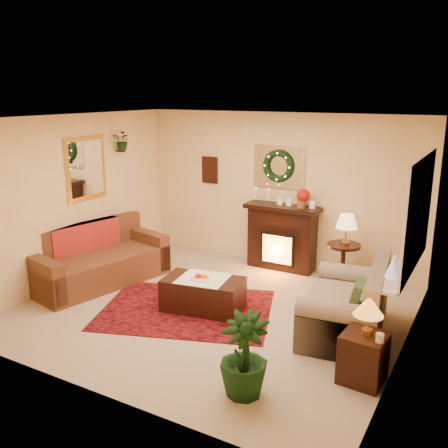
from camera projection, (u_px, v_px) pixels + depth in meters
The scene contains 31 objects.
floor at pixel (212, 310), 6.90m from camera, with size 5.00×5.00×0.00m, color beige.
ceiling at pixel (210, 118), 6.23m from camera, with size 5.00×5.00×0.00m, color white.
wall_back at pixel (279, 190), 8.46m from camera, with size 5.00×5.00×0.00m, color #EFD88C.
wall_front at pixel (88, 271), 4.67m from camera, with size 5.00×5.00×0.00m, color #EFD88C.
wall_left at pixel (73, 199), 7.75m from camera, with size 4.50×4.50×0.00m, color #EFD88C.
wall_right at pixel (410, 247), 5.39m from camera, with size 4.50×4.50×0.00m, color #EFD88C.
area_rug at pixel (186, 309), 6.90m from camera, with size 2.29×1.72×0.01m, color maroon.
sofa at pixel (99, 257), 7.77m from camera, with size 0.93×2.12×0.91m, color #4C2A16.
red_throw at pixel (103, 253), 7.90m from camera, with size 0.75×1.21×0.02m, color #C40A01.
fireplace at pixel (282, 237), 8.40m from camera, with size 1.12×0.36×1.03m, color black.
poinsettia at pixel (303, 195), 8.04m from camera, with size 0.22×0.22×0.22m, color #B30F07.
mantel_candle_a at pixel (256, 193), 8.40m from camera, with size 0.06×0.06×0.17m, color white.
mantel_candle_b at pixel (269, 195), 8.30m from camera, with size 0.06×0.06×0.17m, color white.
mantel_mirror at pixel (279, 167), 8.34m from camera, with size 0.92×0.02×0.72m, color white.
wreath at pixel (278, 166), 8.30m from camera, with size 0.55×0.55×0.11m, color #194719.
wall_art at pixel (210, 170), 9.02m from camera, with size 0.32×0.03×0.48m, color #381E11.
gold_mirror at pixel (86, 168), 7.88m from camera, with size 0.03×0.84×1.00m, color gold.
hanging_plant at pixel (123, 150), 8.39m from camera, with size 0.33×0.28×0.36m, color #194719.
loveseat at pixel (345, 301), 6.17m from camera, with size 0.90×1.56×0.90m, color #9D7E62.
window_frame at pixel (419, 214), 5.79m from camera, with size 0.03×1.86×1.36m, color white.
window_glass at pixel (417, 214), 5.80m from camera, with size 0.02×1.70×1.22m, color black.
window_sill at pixel (404, 268), 6.02m from camera, with size 0.22×1.86×0.04m, color white.
mini_tree at pixel (394, 266), 5.58m from camera, with size 0.19×0.19×0.28m, color silver.
sill_plant at pixel (413, 236), 6.56m from camera, with size 0.27×0.22×0.49m, color #226129.
side_table_round at pixel (342, 266), 7.70m from camera, with size 0.52×0.52×0.67m, color black.
lamp_cream at pixel (346, 232), 7.52m from camera, with size 0.32×0.32×0.49m, color #E7AF7B.
end_table_square at pixel (363, 357), 5.15m from camera, with size 0.43×0.43×0.53m, color black.
lamp_tiffany at pixel (368, 315), 5.03m from camera, with size 0.31×0.31×0.45m, color gold.
coffee_table at pixel (203, 296), 6.86m from camera, with size 1.08×0.59×0.45m, color #4A280F.
fruit_bowl at pixel (201, 280), 6.77m from camera, with size 0.28×0.28×0.06m, color white.
floor_palm at pixel (244, 354), 4.87m from camera, with size 1.45×1.45×2.59m, color #144F14.
Camera 1 is at (3.27, -5.46, 2.93)m, focal length 40.00 mm.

